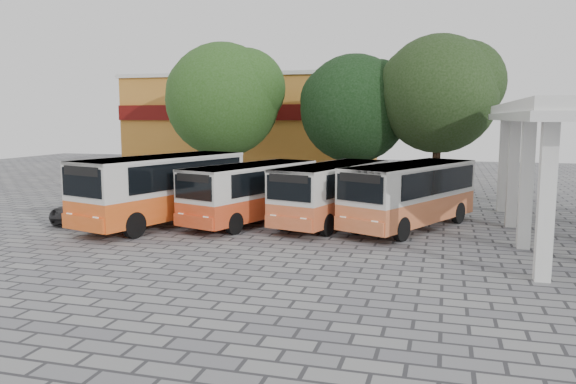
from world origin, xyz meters
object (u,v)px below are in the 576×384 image
(bus_centre_left, at_px, (251,189))
(bus_centre_right, at_px, (332,190))
(bus_far_right, at_px, (411,191))
(parked_car, at_px, (83,209))
(bus_far_left, at_px, (163,185))

(bus_centre_left, height_order, bus_centre_right, bus_centre_right)
(bus_centre_left, relative_size, bus_far_right, 0.95)
(bus_centre_left, bearing_deg, bus_far_right, 24.79)
(bus_far_right, xyz_separation_m, parked_car, (-14.94, -2.25, -1.08))
(bus_far_left, xyz_separation_m, bus_far_right, (10.83, 2.06, -0.15))
(bus_centre_left, bearing_deg, bus_far_left, -140.85)
(bus_centre_left, height_order, bus_far_right, bus_far_right)
(bus_far_right, bearing_deg, bus_far_left, -143.44)
(bus_far_left, xyz_separation_m, bus_centre_left, (3.75, 1.36, -0.23))
(bus_centre_left, bearing_deg, bus_centre_right, 30.63)
(bus_centre_left, distance_m, bus_far_right, 7.11)
(bus_far_left, xyz_separation_m, parked_car, (-4.11, -0.19, -1.23))
(bus_centre_right, xyz_separation_m, bus_far_right, (3.47, -0.04, 0.06))
(bus_centre_right, height_order, parked_car, bus_centre_right)
(bus_far_left, bearing_deg, bus_far_right, 27.99)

